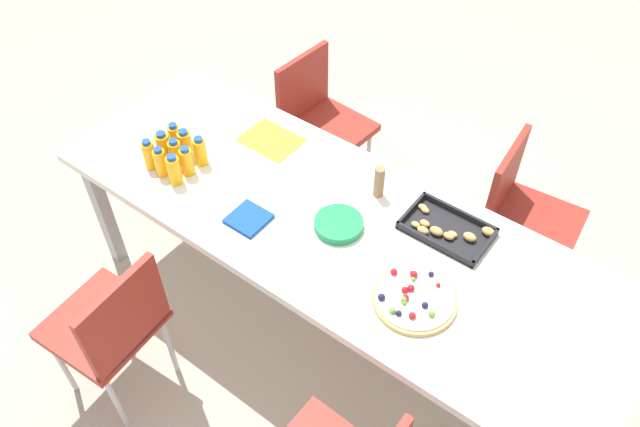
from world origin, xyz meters
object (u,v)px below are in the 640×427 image
(chair_near_left, at_px, (112,325))
(chair_far_right, at_px, (522,211))
(napkin_stack, at_px, (249,219))
(juice_bottle_0, at_px, (149,155))
(snack_tray, at_px, (447,229))
(cardboard_tube, at_px, (379,182))
(chair_far_left, at_px, (319,117))
(juice_bottle_1, at_px, (161,162))
(juice_bottle_2, at_px, (174,170))
(juice_bottle_7, at_px, (185,144))
(juice_bottle_3, at_px, (163,146))
(plate_stack, at_px, (339,224))
(paper_folder, at_px, (271,140))
(juice_bottle_5, at_px, (187,161))
(party_table, at_px, (334,230))
(juice_bottle_4, at_px, (175,153))
(juice_bottle_6, at_px, (175,137))
(juice_bottle_8, at_px, (200,151))
(fruit_pizza, at_px, (414,298))

(chair_near_left, bearing_deg, chair_far_right, -37.84)
(napkin_stack, bearing_deg, juice_bottle_0, -178.59)
(chair_near_left, xyz_separation_m, snack_tray, (0.89, 1.02, 0.26))
(chair_near_left, distance_m, snack_tray, 1.38)
(chair_far_right, relative_size, cardboard_tube, 5.64)
(chair_far_right, relative_size, chair_far_left, 1.00)
(juice_bottle_1, height_order, napkin_stack, juice_bottle_1)
(juice_bottle_0, bearing_deg, juice_bottle_2, -1.54)
(juice_bottle_7, height_order, napkin_stack, juice_bottle_7)
(juice_bottle_3, xyz_separation_m, plate_stack, (0.86, 0.12, -0.05))
(snack_tray, bearing_deg, juice_bottle_2, -157.36)
(chair_far_left, relative_size, napkin_stack, 5.53)
(chair_far_right, distance_m, paper_folder, 1.21)
(juice_bottle_0, relative_size, juice_bottle_5, 1.03)
(party_table, relative_size, cardboard_tube, 16.72)
(juice_bottle_0, distance_m, napkin_stack, 0.55)
(chair_near_left, xyz_separation_m, paper_folder, (-0.02, 1.03, 0.25))
(napkin_stack, relative_size, paper_folder, 0.58)
(cardboard_tube, bearing_deg, juice_bottle_4, -155.20)
(chair_near_left, relative_size, juice_bottle_5, 5.86)
(juice_bottle_6, distance_m, paper_folder, 0.43)
(snack_tray, bearing_deg, chair_far_left, 152.93)
(juice_bottle_1, height_order, juice_bottle_5, juice_bottle_1)
(juice_bottle_2, distance_m, napkin_stack, 0.40)
(juice_bottle_6, bearing_deg, paper_folder, 44.60)
(juice_bottle_5, bearing_deg, party_table, 13.03)
(juice_bottle_7, xyz_separation_m, juice_bottle_8, (0.09, 0.01, -0.00))
(chair_far_left, bearing_deg, paper_folder, 16.74)
(juice_bottle_6, bearing_deg, juice_bottle_2, -44.98)
(chair_far_right, bearing_deg, juice_bottle_6, -63.64)
(chair_far_right, bearing_deg, juice_bottle_7, -62.06)
(juice_bottle_1, bearing_deg, napkin_stack, 2.08)
(juice_bottle_1, xyz_separation_m, cardboard_tube, (0.81, 0.45, 0.01))
(juice_bottle_4, height_order, juice_bottle_7, juice_bottle_7)
(juice_bottle_2, xyz_separation_m, juice_bottle_4, (-0.08, 0.08, -0.01))
(juice_bottle_8, bearing_deg, chair_far_left, 87.89)
(chair_near_left, bearing_deg, juice_bottle_6, 19.64)
(juice_bottle_5, relative_size, paper_folder, 0.54)
(party_table, bearing_deg, snack_tray, 28.72)
(juice_bottle_4, bearing_deg, juice_bottle_5, -6.54)
(chair_far_right, relative_size, fruit_pizza, 2.69)
(juice_bottle_1, relative_size, juice_bottle_6, 1.03)
(juice_bottle_6, height_order, napkin_stack, juice_bottle_6)
(chair_near_left, height_order, juice_bottle_5, juice_bottle_5)
(chair_near_left, bearing_deg, chair_far_left, 0.81)
(juice_bottle_7, distance_m, plate_stack, 0.79)
(juice_bottle_1, bearing_deg, paper_folder, 62.95)
(plate_stack, bearing_deg, juice_bottle_6, -176.64)
(fruit_pizza, bearing_deg, cardboard_tube, 136.83)
(juice_bottle_0, relative_size, juice_bottle_8, 1.03)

